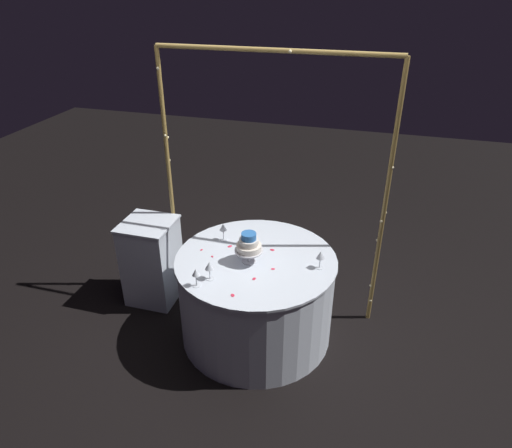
{
  "coord_description": "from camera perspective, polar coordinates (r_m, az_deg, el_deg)",
  "views": [
    {
      "loc": [
        0.81,
        -2.87,
        2.72
      ],
      "look_at": [
        0.0,
        0.0,
        1.06
      ],
      "focal_mm": 32.01,
      "sensor_mm": 36.0,
      "label": 1
    }
  ],
  "objects": [
    {
      "name": "rose_petal_9",
      "position": [
        3.45,
        2.13,
        -5.63
      ],
      "size": [
        0.04,
        0.03,
        0.0
      ],
      "primitive_type": "ellipsoid",
      "rotation": [
        0.0,
        0.0,
        3.36
      ],
      "color": "#E02D47",
      "rests_on": "main_table"
    },
    {
      "name": "wine_glass_1",
      "position": [
        3.25,
        -7.52,
        -6.15
      ],
      "size": [
        0.06,
        0.06,
        0.14
      ],
      "color": "silver",
      "rests_on": "main_table"
    },
    {
      "name": "wine_glass_0",
      "position": [
        3.77,
        -4.13,
        -0.51
      ],
      "size": [
        0.06,
        0.06,
        0.15
      ],
      "color": "silver",
      "rests_on": "main_table"
    },
    {
      "name": "rose_petal_1",
      "position": [
        3.73,
        -3.3,
        -2.8
      ],
      "size": [
        0.05,
        0.05,
        0.0
      ],
      "primitive_type": "ellipsoid",
      "rotation": [
        0.0,
        0.0,
        0.93
      ],
      "color": "#E02D47",
      "rests_on": "main_table"
    },
    {
      "name": "wine_glass_3",
      "position": [
        3.31,
        -5.84,
        -5.29
      ],
      "size": [
        0.07,
        0.07,
        0.15
      ],
      "color": "silver",
      "rests_on": "main_table"
    },
    {
      "name": "rose_petal_5",
      "position": [
        3.68,
        2.05,
        -3.25
      ],
      "size": [
        0.04,
        0.04,
        0.0
      ],
      "primitive_type": "ellipsoid",
      "rotation": [
        0.0,
        0.0,
        6.06
      ],
      "color": "#E02D47",
      "rests_on": "main_table"
    },
    {
      "name": "rose_petal_8",
      "position": [
        3.35,
        -0.24,
        -6.86
      ],
      "size": [
        0.03,
        0.04,
        0.0
      ],
      "primitive_type": "ellipsoid",
      "rotation": [
        0.0,
        0.0,
        4.54
      ],
      "color": "#E02D47",
      "rests_on": "main_table"
    },
    {
      "name": "rose_petal_7",
      "position": [
        3.61,
        -5.49,
        -4.06
      ],
      "size": [
        0.03,
        0.03,
        0.0
      ],
      "primitive_type": "ellipsoid",
      "rotation": [
        0.0,
        0.0,
        5.43
      ],
      "color": "#E02D47",
      "rests_on": "main_table"
    },
    {
      "name": "ground_plane",
      "position": [
        4.04,
        0.0,
        -13.32
      ],
      "size": [
        12.0,
        12.0,
        0.0
      ],
      "primitive_type": "plane",
      "color": "black"
    },
    {
      "name": "rose_petal_4",
      "position": [
        3.83,
        -1.84,
        -1.86
      ],
      "size": [
        0.03,
        0.04,
        0.0
      ],
      "primitive_type": "ellipsoid",
      "rotation": [
        0.0,
        0.0,
        5.05
      ],
      "color": "#E02D47",
      "rests_on": "main_table"
    },
    {
      "name": "side_table",
      "position": [
        4.29,
        -12.87,
        -4.51
      ],
      "size": [
        0.45,
        0.45,
        0.8
      ],
      "color": "silver",
      "rests_on": "ground"
    },
    {
      "name": "wine_glass_2",
      "position": [
        3.44,
        8.06,
        -3.96
      ],
      "size": [
        0.06,
        0.06,
        0.15
      ],
      "color": "silver",
      "rests_on": "main_table"
    },
    {
      "name": "main_table",
      "position": [
        3.79,
        0.0,
        -9.1
      ],
      "size": [
        1.27,
        1.27,
        0.75
      ],
      "color": "silver",
      "rests_on": "ground"
    },
    {
      "name": "rose_petal_0",
      "position": [
        3.2,
        -2.94,
        -8.89
      ],
      "size": [
        0.04,
        0.05,
        0.0
      ],
      "primitive_type": "ellipsoid",
      "rotation": [
        0.0,
        0.0,
        5.36
      ],
      "color": "#E02D47",
      "rests_on": "main_table"
    },
    {
      "name": "rose_petal_6",
      "position": [
        3.64,
        0.64,
        -3.64
      ],
      "size": [
        0.03,
        0.04,
        0.0
      ],
      "primitive_type": "ellipsoid",
      "rotation": [
        0.0,
        0.0,
        4.84
      ],
      "color": "#E02D47",
      "rests_on": "main_table"
    },
    {
      "name": "tiered_cake",
      "position": [
        3.46,
        -0.9,
        -2.63
      ],
      "size": [
        0.22,
        0.22,
        0.25
      ],
      "color": "silver",
      "rests_on": "main_table"
    },
    {
      "name": "rose_petal_3",
      "position": [
        3.7,
        -6.8,
        -3.2
      ],
      "size": [
        0.02,
        0.03,
        0.0
      ],
      "primitive_type": "ellipsoid",
      "rotation": [
        0.0,
        0.0,
        1.4
      ],
      "color": "#E02D47",
      "rests_on": "main_table"
    },
    {
      "name": "rose_petal_2",
      "position": [
        3.77,
        -0.5,
        -2.4
      ],
      "size": [
        0.04,
        0.04,
        0.0
      ],
      "primitive_type": "ellipsoid",
      "rotation": [
        0.0,
        0.0,
        3.82
      ],
      "color": "#E02D47",
      "rests_on": "main_table"
    },
    {
      "name": "decorative_arch",
      "position": [
        3.66,
        1.98,
        8.51
      ],
      "size": [
        1.87,
        0.06,
        2.25
      ],
      "color": "olive",
      "rests_on": "ground"
    }
  ]
}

